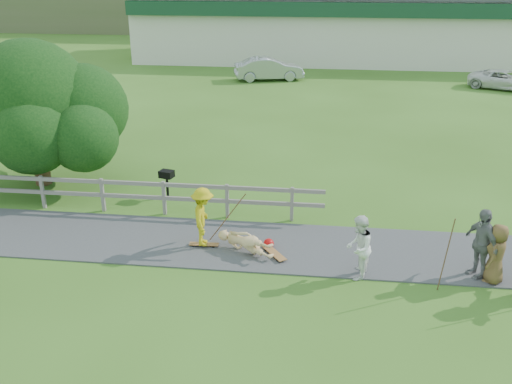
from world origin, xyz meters
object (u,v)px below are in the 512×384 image
skater_fallen (245,243)px  tree (36,131)px  spectator_c (496,254)px  spectator_b (481,243)px  skater_rider (203,220)px  car_silver (269,69)px  spectator_a (359,248)px  car_white (504,80)px  bbq (167,184)px

skater_fallen → tree: 9.16m
spectator_c → skater_fallen: bearing=-67.4°
spectator_c → spectator_b: bearing=-95.2°
skater_rider → car_silver: bearing=-5.8°
skater_rider → spectator_b: spectator_b is taller
spectator_a → spectator_b: size_ratio=0.90×
tree → skater_rider: bearing=-31.4°
skater_rider → car_white: skater_rider is taller
skater_fallen → spectator_c: bearing=-65.8°
skater_rider → spectator_c: skater_rider is taller
car_silver → bbq: size_ratio=4.69×
bbq → car_silver: bearing=101.4°
spectator_b → car_silver: (-7.85, 24.75, -0.18)m
spectator_b → car_silver: spectator_b is taller
bbq → spectator_a: bearing=-21.3°
skater_fallen → spectator_a: 3.15m
car_silver → tree: size_ratio=0.71×
skater_fallen → spectator_a: spectator_a is taller
skater_fallen → car_white: (12.88, 23.17, 0.26)m
skater_rider → bbq: skater_rider is taller
car_silver → skater_fallen: bearing=169.0°
spectator_b → tree: tree is taller
spectator_a → spectator_b: bearing=109.7°
skater_rider → car_silver: size_ratio=0.37×
car_silver → tree: 20.89m
car_white → tree: 28.13m
spectator_a → tree: tree is taller
car_white → bbq: (-16.04, -19.61, -0.10)m
skater_rider → skater_fallen: (1.20, -0.19, -0.51)m
skater_rider → skater_fallen: 1.32m
skater_fallen → spectator_b: spectator_b is taller
car_silver → spectator_a: bearing=175.5°
tree → bbq: tree is taller
spectator_a → car_silver: bearing=-157.2°
spectator_b → skater_fallen: bearing=-120.5°
skater_rider → car_white: 26.95m
spectator_b → car_silver: 25.97m
tree → bbq: bearing=-8.7°
tree → spectator_b: bearing=-19.0°
skater_fallen → tree: tree is taller
spectator_a → spectator_b: (3.01, 0.41, 0.09)m
bbq → spectator_b: bearing=-9.1°
spectator_a → bbq: (-6.12, 4.48, -0.35)m
spectator_a → spectator_c: 3.35m
spectator_c → bbq: bearing=-85.2°
car_white → spectator_b: bearing=-171.9°
tree → bbq: 5.05m
skater_fallen → bbq: bbq is taller
spectator_b → skater_rider: bearing=-121.3°
skater_fallen → tree: bearing=92.3°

